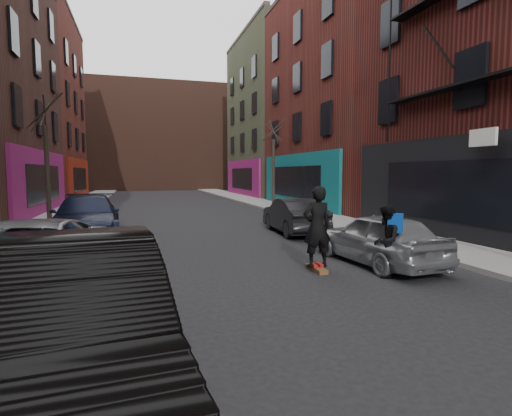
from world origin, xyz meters
TOP-DOWN VIEW (x-y plane):
  - sidewalk_left at (-6.25, 30.00)m, footprint 2.50×84.00m
  - sidewalk_right at (6.25, 30.00)m, footprint 2.50×84.00m
  - buildings_right at (13.50, 16.00)m, footprint 12.00×56.00m
  - building_far at (0.00, 56.00)m, footprint 40.00×10.00m
  - tree_left_far at (-6.20, 18.00)m, footprint 2.00×2.00m
  - tree_right_far at (6.20, 24.00)m, footprint 2.00×2.00m
  - parked_left_mid at (-3.20, 2.51)m, footprint 2.41×5.38m
  - parked_left_far at (-4.41, 6.61)m, footprint 2.90×5.40m
  - parked_left_end at (-4.18, 13.56)m, footprint 2.40×5.34m
  - parked_right_far at (3.29, 7.46)m, footprint 1.87×4.00m
  - parked_right_end at (3.20, 12.86)m, footprint 1.64×4.15m
  - skateboard at (1.52, 7.25)m, footprint 0.23×0.80m
  - skateboarder at (1.52, 7.25)m, footprint 0.69×0.46m
  - pedestrian at (2.75, 6.32)m, footprint 0.97×0.96m

SIDE VIEW (x-z plane):
  - skateboard at x=1.52m, z-range 0.00..0.10m
  - sidewalk_left at x=-6.25m, z-range 0.00..0.13m
  - sidewalk_right at x=6.25m, z-range 0.00..0.13m
  - parked_right_far at x=3.29m, z-range 0.00..1.32m
  - parked_right_end at x=3.20m, z-range 0.00..1.34m
  - parked_left_far at x=-4.41m, z-range 0.00..1.44m
  - parked_left_end at x=-4.18m, z-range 0.00..1.52m
  - pedestrian at x=2.75m, z-range 0.01..1.59m
  - parked_left_mid at x=-3.20m, z-range 0.00..1.72m
  - skateboarder at x=1.52m, z-range 0.10..1.99m
  - tree_left_far at x=-6.20m, z-range 0.13..6.63m
  - tree_right_far at x=6.20m, z-range 0.13..6.93m
  - building_far at x=0.00m, z-range 0.00..14.00m
  - buildings_right at x=13.50m, z-range 0.00..16.00m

